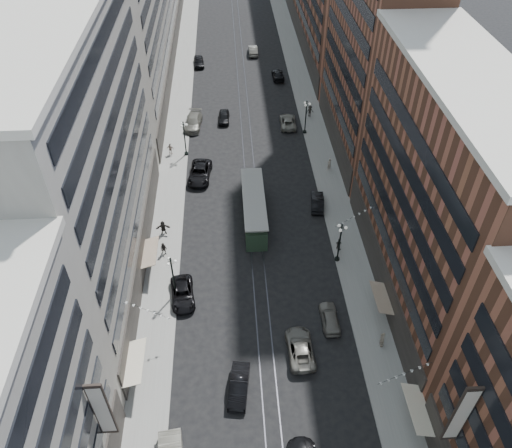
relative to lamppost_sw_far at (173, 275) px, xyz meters
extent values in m
plane|color=black|center=(9.20, 32.00, -3.10)|extent=(220.00, 220.00, 0.00)
cube|color=gray|center=(-1.80, 42.00, -3.02)|extent=(4.00, 180.00, 0.15)
cube|color=gray|center=(20.20, 42.00, -3.02)|extent=(4.00, 180.00, 0.15)
cube|color=#2D2D33|center=(8.50, 42.00, -3.09)|extent=(0.12, 180.00, 0.02)
cube|color=#2D2D33|center=(9.90, 42.00, -3.09)|extent=(0.12, 180.00, 0.02)
cube|color=gray|center=(-7.80, 5.00, 10.90)|extent=(8.00, 36.00, 28.00)
cube|color=brown|center=(26.20, 0.00, 8.90)|extent=(8.00, 30.00, 24.00)
cube|color=brown|center=(26.20, 28.00, 17.90)|extent=(8.00, 26.00, 42.00)
cylinder|color=black|center=(0.00, 0.00, -2.80)|extent=(0.56, 0.56, 0.30)
cylinder|color=black|center=(0.00, 0.00, -0.35)|extent=(0.18, 0.18, 5.20)
sphere|color=black|center=(0.00, 0.00, 2.45)|extent=(0.24, 0.24, 0.24)
sphere|color=white|center=(0.45, 0.00, 2.05)|extent=(0.36, 0.36, 0.36)
sphere|color=white|center=(-0.22, 0.39, 2.05)|extent=(0.36, 0.36, 0.36)
sphere|color=white|center=(-0.22, -0.39, 2.05)|extent=(0.36, 0.36, 0.36)
cylinder|color=black|center=(0.00, 27.00, -2.80)|extent=(0.56, 0.56, 0.30)
cylinder|color=black|center=(0.00, 27.00, -0.35)|extent=(0.18, 0.18, 5.20)
sphere|color=black|center=(0.00, 27.00, 2.45)|extent=(0.24, 0.24, 0.24)
sphere|color=white|center=(0.45, 27.00, 2.05)|extent=(0.36, 0.36, 0.36)
sphere|color=white|center=(-0.22, 27.39, 2.05)|extent=(0.36, 0.36, 0.36)
sphere|color=white|center=(-0.22, 26.61, 2.05)|extent=(0.36, 0.36, 0.36)
cylinder|color=black|center=(18.40, 4.00, -2.80)|extent=(0.56, 0.56, 0.30)
cylinder|color=black|center=(18.40, 4.00, -0.35)|extent=(0.18, 0.18, 5.20)
sphere|color=black|center=(18.40, 4.00, 2.45)|extent=(0.24, 0.24, 0.24)
sphere|color=white|center=(18.85, 4.00, 2.05)|extent=(0.36, 0.36, 0.36)
sphere|color=white|center=(18.18, 4.39, 2.05)|extent=(0.36, 0.36, 0.36)
sphere|color=white|center=(18.18, 3.61, 2.05)|extent=(0.36, 0.36, 0.36)
cylinder|color=black|center=(18.40, 32.00, -2.80)|extent=(0.56, 0.56, 0.30)
cylinder|color=black|center=(18.40, 32.00, -0.35)|extent=(0.18, 0.18, 5.20)
sphere|color=black|center=(18.40, 32.00, 2.45)|extent=(0.24, 0.24, 0.24)
sphere|color=white|center=(18.85, 32.00, 2.05)|extent=(0.36, 0.36, 0.36)
sphere|color=white|center=(18.18, 32.39, 2.05)|extent=(0.36, 0.36, 0.36)
sphere|color=white|center=(18.18, 31.61, 2.05)|extent=(0.36, 0.36, 0.36)
cube|color=#273E2A|center=(9.20, 12.09, -1.78)|extent=(2.53, 12.13, 2.63)
cube|color=gray|center=(9.20, 12.09, -0.16)|extent=(1.62, 11.12, 0.61)
cube|color=gray|center=(9.20, 12.09, 0.24)|extent=(2.73, 12.33, 0.15)
cylinder|color=black|center=(9.20, 7.54, -2.74)|extent=(2.33, 0.71, 0.71)
cylinder|color=black|center=(9.20, 16.64, -2.74)|extent=(2.33, 0.71, 0.71)
imported|color=black|center=(0.80, -0.58, -2.37)|extent=(3.01, 5.49, 1.46)
imported|color=slate|center=(16.00, -4.69, -2.36)|extent=(1.75, 4.34, 1.48)
imported|color=black|center=(6.44, -11.83, -2.32)|extent=(2.29, 4.92, 1.56)
imported|color=black|center=(-1.68, 6.16, -2.11)|extent=(0.90, 0.64, 1.67)
imported|color=#C1B5A0|center=(20.55, -7.93, -1.97)|extent=(0.60, 1.17, 1.94)
imported|color=black|center=(2.17, 21.18, -2.23)|extent=(3.57, 6.53, 1.74)
imported|color=#65645A|center=(0.80, 35.12, -2.22)|extent=(3.09, 6.28, 1.76)
imported|color=black|center=(1.13, 58.21, -2.29)|extent=(2.26, 4.87, 1.62)
imported|color=black|center=(17.60, 13.96, -2.36)|extent=(2.13, 4.66, 1.48)
imported|color=gray|center=(16.00, 34.56, -2.36)|extent=(2.65, 5.38, 1.47)
imported|color=black|center=(16.00, 51.53, -2.36)|extent=(2.15, 5.11, 1.47)
imported|color=black|center=(5.72, 36.60, -2.36)|extent=(1.94, 4.41, 1.48)
imported|color=#66645B|center=(12.01, 62.89, -2.29)|extent=(1.73, 4.91, 1.62)
imported|color=black|center=(-2.02, 9.79, -2.01)|extent=(1.78, 0.65, 1.88)
imported|color=#A09284|center=(-2.28, 27.17, -2.03)|extent=(1.15, 0.69, 1.84)
imported|color=black|center=(18.87, 5.84, -2.16)|extent=(0.86, 0.79, 1.57)
imported|color=#AC9F8E|center=(20.47, 21.77, -1.98)|extent=(0.84, 0.75, 1.94)
imported|color=black|center=(19.89, 37.01, -1.98)|extent=(1.33, 0.79, 1.92)
imported|color=slate|center=(12.51, -8.14, -2.35)|extent=(2.62, 5.43, 1.49)
camera|label=1|loc=(6.51, -35.78, 38.75)|focal=35.00mm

